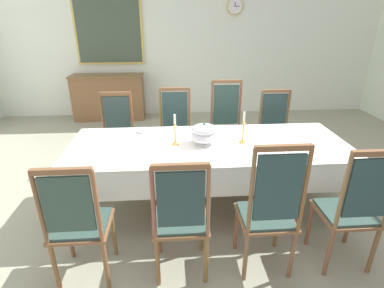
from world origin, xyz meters
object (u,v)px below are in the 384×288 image
(bowl_near_left, at_px, (274,155))
(spoon_secondary, at_px, (305,156))
(sideboard, at_px, (109,97))
(soup_tureen, at_px, (204,134))
(bowl_far_left, at_px, (144,130))
(chair_north_d, at_px, (276,129))
(mounted_clock, at_px, (235,6))
(chair_north_c, at_px, (227,126))
(chair_north_a, at_px, (117,133))
(bowl_near_right, at_px, (296,156))
(chair_south_a, at_px, (78,222))
(dining_table, at_px, (209,150))
(chair_south_c, at_px, (270,210))
(chair_south_b, at_px, (181,217))
(candlestick_east, at_px, (243,131))
(framed_painting, at_px, (109,30))
(chair_north_b, at_px, (176,130))
(spoon_primary, at_px, (285,155))
(chair_south_d, at_px, (353,208))
(candlestick_west, at_px, (175,133))

(bowl_near_left, height_order, spoon_secondary, bowl_near_left)
(sideboard, bearing_deg, soup_tureen, 116.13)
(soup_tureen, relative_size, bowl_far_left, 1.95)
(chair_north_d, relative_size, mounted_clock, 3.52)
(chair_north_c, height_order, spoon_secondary, chair_north_c)
(chair_north_a, distance_m, bowl_near_right, 2.31)
(chair_south_a, distance_m, soup_tureen, 1.45)
(dining_table, height_order, chair_north_a, chair_north_a)
(chair_north_a, xyz_separation_m, mounted_clock, (2.02, 2.56, 1.59))
(chair_south_c, bearing_deg, dining_table, 111.03)
(chair_south_b, bearing_deg, spoon_secondary, 25.19)
(chair_north_a, xyz_separation_m, chair_north_d, (2.16, -0.00, -0.00))
(mounted_clock, bearing_deg, bowl_far_left, -117.33)
(candlestick_east, distance_m, bowl_near_right, 0.59)
(spoon_secondary, distance_m, framed_painting, 4.67)
(chair_south_b, relative_size, mounted_clock, 3.58)
(chair_north_b, bearing_deg, bowl_far_left, 56.65)
(chair_north_b, distance_m, chair_north_d, 1.38)
(candlestick_east, distance_m, bowl_near_left, 0.44)
(dining_table, bearing_deg, spoon_secondary, -22.90)
(chair_north_c, bearing_deg, spoon_primary, 104.19)
(soup_tureen, bearing_deg, bowl_near_left, -30.60)
(chair_north_a, relative_size, chair_south_d, 0.94)
(spoon_primary, bearing_deg, chair_south_d, -67.88)
(chair_north_d, height_order, framed_painting, framed_painting)
(candlestick_east, xyz_separation_m, bowl_far_left, (-1.05, 0.39, -0.11))
(spoon_primary, height_order, sideboard, sideboard)
(spoon_secondary, xyz_separation_m, framed_painting, (-2.43, 3.87, 0.94))
(chair_south_c, relative_size, candlestick_east, 3.61)
(chair_south_c, relative_size, chair_south_d, 1.05)
(bowl_far_left, bearing_deg, chair_south_c, -51.41)
(chair_north_a, distance_m, chair_north_d, 2.16)
(bowl_far_left, bearing_deg, spoon_secondary, -25.65)
(chair_south_c, xyz_separation_m, candlestick_west, (-0.71, 0.94, 0.30))
(soup_tureen, xyz_separation_m, spoon_secondary, (0.93, -0.37, -0.11))
(chair_south_c, xyz_separation_m, framed_painting, (-1.92, 4.45, 1.12))
(spoon_secondary, bearing_deg, bowl_near_left, 162.85)
(chair_south_c, bearing_deg, candlestick_east, 90.66)
(bowl_near_left, distance_m, mounted_clock, 4.11)
(bowl_far_left, relative_size, framed_painting, 0.11)
(chair_south_d, bearing_deg, chair_south_a, 179.90)
(chair_north_d, distance_m, bowl_far_left, 1.84)
(chair_south_b, bearing_deg, chair_north_a, 112.57)
(candlestick_east, bearing_deg, chair_north_d, 53.39)
(chair_south_b, relative_size, chair_south_d, 0.95)
(chair_south_c, bearing_deg, candlestick_west, 127.14)
(chair_north_c, distance_m, chair_south_d, 2.00)
(chair_south_a, xyz_separation_m, chair_south_d, (2.16, -0.00, 0.02))
(chair_south_c, xyz_separation_m, mounted_clock, (0.55, 4.44, 1.55))
(candlestick_west, relative_size, bowl_far_left, 2.19)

